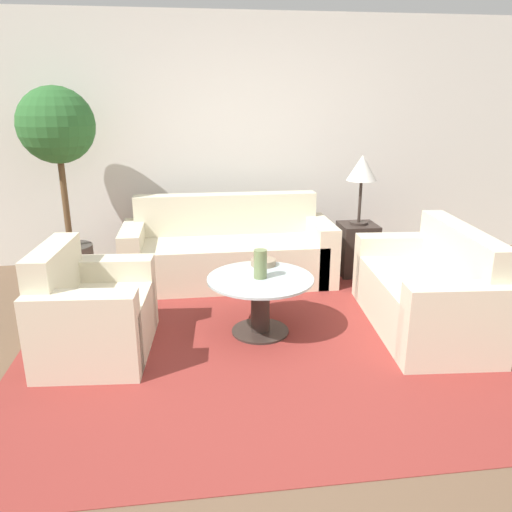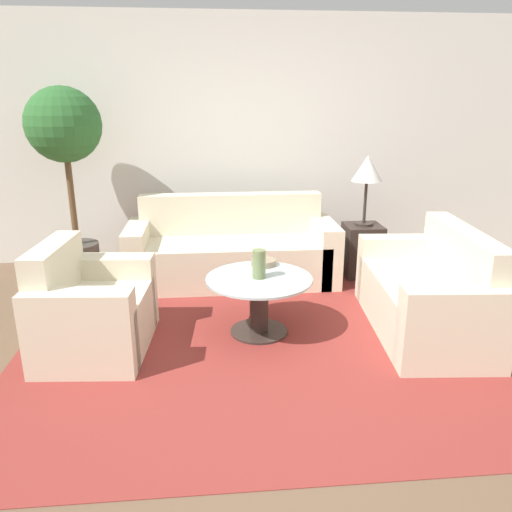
{
  "view_description": "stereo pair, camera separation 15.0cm",
  "coord_description": "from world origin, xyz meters",
  "views": [
    {
      "loc": [
        -0.55,
        -2.7,
        1.77
      ],
      "look_at": [
        -0.04,
        1.06,
        0.55
      ],
      "focal_mm": 35.0,
      "sensor_mm": 36.0,
      "label": 1
    },
    {
      "loc": [
        -0.4,
        -2.72,
        1.77
      ],
      "look_at": [
        -0.04,
        1.06,
        0.55
      ],
      "focal_mm": 35.0,
      "sensor_mm": 36.0,
      "label": 2
    }
  ],
  "objects": [
    {
      "name": "loveseat",
      "position": [
        1.3,
        0.74,
        0.28
      ],
      "size": [
        0.84,
        1.5,
        0.82
      ],
      "rotation": [
        0.0,
        0.0,
        -1.65
      ],
      "color": "beige",
      "rests_on": "ground_plane"
    },
    {
      "name": "vase",
      "position": [
        -0.04,
        0.81,
        0.57
      ],
      "size": [
        0.1,
        0.1,
        0.22
      ],
      "color": "#6B7A4C",
      "rests_on": "coffee_table"
    },
    {
      "name": "side_table",
      "position": [
        1.14,
        2.03,
        0.27
      ],
      "size": [
        0.37,
        0.37,
        0.53
      ],
      "color": "#332823",
      "rests_on": "ground_plane"
    },
    {
      "name": "rug",
      "position": [
        -0.04,
        0.81,
        0.0
      ],
      "size": [
        3.55,
        3.3,
        0.01
      ],
      "color": "maroon",
      "rests_on": "ground_plane"
    },
    {
      "name": "ground_plane",
      "position": [
        0.0,
        0.0,
        0.0
      ],
      "size": [
        14.0,
        14.0,
        0.0
      ],
      "primitive_type": "plane",
      "color": "brown"
    },
    {
      "name": "wall_back",
      "position": [
        0.0,
        2.81,
        1.3
      ],
      "size": [
        10.0,
        0.06,
        2.6
      ],
      "color": "white",
      "rests_on": "ground_plane"
    },
    {
      "name": "armchair",
      "position": [
        -1.29,
        0.67,
        0.28
      ],
      "size": [
        0.78,
        0.98,
        0.8
      ],
      "rotation": [
        0.0,
        0.0,
        1.49
      ],
      "color": "beige",
      "rests_on": "ground_plane"
    },
    {
      "name": "table_lamp",
      "position": [
        1.14,
        2.03,
        1.08
      ],
      "size": [
        0.3,
        0.3,
        0.69
      ],
      "color": "#332823",
      "rests_on": "side_table"
    },
    {
      "name": "potted_plant",
      "position": [
        -1.74,
        2.24,
        1.31
      ],
      "size": [
        0.7,
        0.7,
        1.87
      ],
      "color": "#3D3833",
      "rests_on": "ground_plane"
    },
    {
      "name": "sofa_main",
      "position": [
        -0.19,
        2.04,
        0.28
      ],
      "size": [
        2.03,
        0.77,
        0.83
      ],
      "color": "beige",
      "rests_on": "ground_plane"
    },
    {
      "name": "bowl",
      "position": [
        0.02,
        1.1,
        0.48
      ],
      "size": [
        0.2,
        0.2,
        0.05
      ],
      "color": "gray",
      "rests_on": "coffee_table"
    },
    {
      "name": "coffee_table",
      "position": [
        -0.04,
        0.81,
        0.29
      ],
      "size": [
        0.81,
        0.81,
        0.46
      ],
      "color": "#332823",
      "rests_on": "ground_plane"
    }
  ]
}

